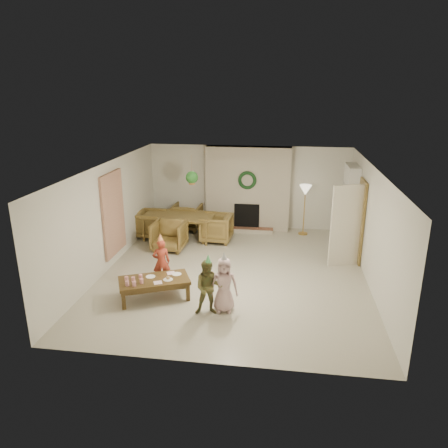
% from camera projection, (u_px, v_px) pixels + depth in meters
% --- Properties ---
extents(floor, '(7.00, 7.00, 0.00)m').
position_uv_depth(floor, '(234.00, 272.00, 10.02)').
color(floor, '#B7B29E').
rests_on(floor, ground).
extents(ceiling, '(7.00, 7.00, 0.00)m').
position_uv_depth(ceiling, '(235.00, 167.00, 9.25)').
color(ceiling, white).
rests_on(ceiling, wall_back).
extents(wall_back, '(7.00, 0.00, 7.00)m').
position_uv_depth(wall_back, '(248.00, 187.00, 12.93)').
color(wall_back, silver).
rests_on(wall_back, floor).
extents(wall_front, '(7.00, 0.00, 7.00)m').
position_uv_depth(wall_front, '(207.00, 292.00, 6.34)').
color(wall_front, silver).
rests_on(wall_front, floor).
extents(wall_left, '(0.00, 7.00, 7.00)m').
position_uv_depth(wall_left, '(108.00, 216.00, 10.04)').
color(wall_left, silver).
rests_on(wall_left, floor).
extents(wall_right, '(0.00, 7.00, 7.00)m').
position_uv_depth(wall_right, '(372.00, 228.00, 9.23)').
color(wall_right, silver).
rests_on(wall_right, floor).
extents(fireplace_mass, '(2.50, 0.40, 2.50)m').
position_uv_depth(fireplace_mass, '(248.00, 189.00, 12.74)').
color(fireplace_mass, '#4E2B14').
rests_on(fireplace_mass, floor).
extents(fireplace_hearth, '(1.60, 0.30, 0.12)m').
position_uv_depth(fireplace_hearth, '(246.00, 230.00, 12.78)').
color(fireplace_hearth, brown).
rests_on(fireplace_hearth, floor).
extents(fireplace_firebox, '(0.75, 0.12, 0.75)m').
position_uv_depth(fireplace_firebox, '(247.00, 216.00, 12.82)').
color(fireplace_firebox, black).
rests_on(fireplace_firebox, floor).
extents(fireplace_wreath, '(0.54, 0.10, 0.54)m').
position_uv_depth(fireplace_wreath, '(247.00, 180.00, 12.43)').
color(fireplace_wreath, '#14371A').
rests_on(fireplace_wreath, fireplace_mass).
extents(floor_lamp_base, '(0.28, 0.28, 0.03)m').
position_uv_depth(floor_lamp_base, '(303.00, 233.00, 12.61)').
color(floor_lamp_base, gold).
rests_on(floor_lamp_base, floor).
extents(floor_lamp_post, '(0.03, 0.03, 1.33)m').
position_uv_depth(floor_lamp_post, '(304.00, 212.00, 12.40)').
color(floor_lamp_post, gold).
rests_on(floor_lamp_post, floor).
extents(floor_lamp_shade, '(0.35, 0.35, 0.30)m').
position_uv_depth(floor_lamp_shade, '(305.00, 190.00, 12.20)').
color(floor_lamp_shade, beige).
rests_on(floor_lamp_shade, floor_lamp_post).
extents(bookshelf_carcass, '(0.30, 1.00, 2.20)m').
position_uv_depth(bookshelf_carcass, '(349.00, 206.00, 11.46)').
color(bookshelf_carcass, white).
rests_on(bookshelf_carcass, floor).
extents(bookshelf_shelf_a, '(0.30, 0.92, 0.03)m').
position_uv_depth(bookshelf_shelf_a, '(347.00, 229.00, 11.66)').
color(bookshelf_shelf_a, white).
rests_on(bookshelf_shelf_a, bookshelf_carcass).
extents(bookshelf_shelf_b, '(0.30, 0.92, 0.03)m').
position_uv_depth(bookshelf_shelf_b, '(348.00, 215.00, 11.54)').
color(bookshelf_shelf_b, white).
rests_on(bookshelf_shelf_b, bookshelf_carcass).
extents(bookshelf_shelf_c, '(0.30, 0.92, 0.03)m').
position_uv_depth(bookshelf_shelf_c, '(349.00, 200.00, 11.42)').
color(bookshelf_shelf_c, white).
rests_on(bookshelf_shelf_c, bookshelf_carcass).
extents(bookshelf_shelf_d, '(0.30, 0.92, 0.03)m').
position_uv_depth(bookshelf_shelf_d, '(351.00, 186.00, 11.29)').
color(bookshelf_shelf_d, white).
rests_on(bookshelf_shelf_d, bookshelf_carcass).
extents(books_row_lower, '(0.20, 0.40, 0.24)m').
position_uv_depth(books_row_lower, '(347.00, 226.00, 11.48)').
color(books_row_lower, maroon).
rests_on(books_row_lower, bookshelf_shelf_a).
extents(books_row_mid, '(0.20, 0.44, 0.24)m').
position_uv_depth(books_row_mid, '(347.00, 209.00, 11.55)').
color(books_row_mid, '#245285').
rests_on(books_row_mid, bookshelf_shelf_b).
extents(books_row_upper, '(0.20, 0.36, 0.22)m').
position_uv_depth(books_row_upper, '(349.00, 197.00, 11.28)').
color(books_row_upper, '#A86C24').
rests_on(books_row_upper, bookshelf_shelf_c).
extents(door_frame, '(0.05, 0.86, 2.04)m').
position_uv_depth(door_frame, '(360.00, 221.00, 10.43)').
color(door_frame, brown).
rests_on(door_frame, floor).
extents(door_leaf, '(0.77, 0.32, 2.00)m').
position_uv_depth(door_leaf, '(346.00, 226.00, 10.13)').
color(door_leaf, beige).
rests_on(door_leaf, floor).
extents(curtain_panel, '(0.06, 1.20, 2.00)m').
position_uv_depth(curtain_panel, '(113.00, 214.00, 10.22)').
color(curtain_panel, '#C7A78D').
rests_on(curtain_panel, wall_left).
extents(dining_table, '(2.04, 1.20, 0.70)m').
position_uv_depth(dining_table, '(179.00, 227.00, 12.13)').
color(dining_table, brown).
rests_on(dining_table, floor).
extents(dining_chair_near, '(0.87, 0.89, 0.77)m').
position_uv_depth(dining_chair_near, '(169.00, 236.00, 11.30)').
color(dining_chair_near, brown).
rests_on(dining_chair_near, floor).
extents(dining_chair_far, '(0.87, 0.89, 0.77)m').
position_uv_depth(dining_chair_far, '(187.00, 217.00, 12.94)').
color(dining_chair_far, brown).
rests_on(dining_chair_far, floor).
extents(dining_chair_left, '(0.89, 0.87, 0.77)m').
position_uv_depth(dining_chair_left, '(149.00, 224.00, 12.28)').
color(dining_chair_left, brown).
rests_on(dining_chair_left, floor).
extents(dining_chair_right, '(0.89, 0.87, 0.77)m').
position_uv_depth(dining_chair_right, '(216.00, 228.00, 11.92)').
color(dining_chair_right, brown).
rests_on(dining_chair_right, floor).
extents(hanging_plant_cord, '(0.01, 0.01, 0.70)m').
position_uv_depth(hanging_plant_cord, '(192.00, 169.00, 10.95)').
color(hanging_plant_cord, tan).
rests_on(hanging_plant_cord, ceiling).
extents(hanging_plant_pot, '(0.16, 0.16, 0.12)m').
position_uv_depth(hanging_plant_pot, '(192.00, 182.00, 11.05)').
color(hanging_plant_pot, '#976330').
rests_on(hanging_plant_pot, hanging_plant_cord).
extents(hanging_plant_foliage, '(0.32, 0.32, 0.32)m').
position_uv_depth(hanging_plant_foliage, '(192.00, 177.00, 11.02)').
color(hanging_plant_foliage, '#1B521B').
rests_on(hanging_plant_foliage, hanging_plant_pot).
extents(coffee_table_top, '(1.57, 1.21, 0.06)m').
position_uv_depth(coffee_table_top, '(154.00, 281.00, 8.67)').
color(coffee_table_top, '#503A1A').
rests_on(coffee_table_top, floor).
extents(coffee_table_apron, '(1.42, 1.07, 0.09)m').
position_uv_depth(coffee_table_apron, '(154.00, 284.00, 8.69)').
color(coffee_table_apron, '#503A1A').
rests_on(coffee_table_apron, floor).
extents(coffee_leg_fl, '(0.10, 0.10, 0.37)m').
position_uv_depth(coffee_leg_fl, '(124.00, 301.00, 8.31)').
color(coffee_leg_fl, '#503A1A').
rests_on(coffee_leg_fl, floor).
extents(coffee_leg_fr, '(0.10, 0.10, 0.37)m').
position_uv_depth(coffee_leg_fr, '(188.00, 292.00, 8.64)').
color(coffee_leg_fr, '#503A1A').
rests_on(coffee_leg_fr, floor).
extents(coffee_leg_bl, '(0.10, 0.10, 0.37)m').
position_uv_depth(coffee_leg_bl, '(122.00, 288.00, 8.83)').
color(coffee_leg_bl, '#503A1A').
rests_on(coffee_leg_bl, floor).
extents(coffee_leg_br, '(0.10, 0.10, 0.37)m').
position_uv_depth(coffee_leg_br, '(183.00, 281.00, 9.16)').
color(coffee_leg_br, '#503A1A').
rests_on(coffee_leg_br, floor).
extents(cup_a, '(0.10, 0.10, 0.10)m').
position_uv_depth(cup_a, '(127.00, 283.00, 8.36)').
color(cup_a, white).
rests_on(cup_a, coffee_table_top).
extents(cup_b, '(0.10, 0.10, 0.10)m').
position_uv_depth(cup_b, '(127.00, 279.00, 8.55)').
color(cup_b, white).
rests_on(cup_b, coffee_table_top).
extents(cup_c, '(0.10, 0.10, 0.10)m').
position_uv_depth(cup_c, '(134.00, 284.00, 8.34)').
color(cup_c, white).
rests_on(cup_c, coffee_table_top).
extents(cup_d, '(0.10, 0.10, 0.10)m').
position_uv_depth(cup_d, '(133.00, 279.00, 8.54)').
color(cup_d, white).
rests_on(cup_d, coffee_table_top).
extents(cup_e, '(0.10, 0.10, 0.10)m').
position_uv_depth(cup_e, '(142.00, 281.00, 8.46)').
color(cup_e, white).
rests_on(cup_e, coffee_table_top).
extents(cup_f, '(0.10, 0.10, 0.10)m').
position_uv_depth(cup_f, '(141.00, 277.00, 8.66)').
color(cup_f, white).
rests_on(cup_f, coffee_table_top).
extents(plate_a, '(0.26, 0.26, 0.01)m').
position_uv_depth(plate_a, '(151.00, 277.00, 8.76)').
color(plate_a, white).
rests_on(plate_a, coffee_table_top).
extents(plate_b, '(0.26, 0.26, 0.01)m').
position_uv_depth(plate_b, '(168.00, 280.00, 8.63)').
color(plate_b, white).
rests_on(plate_b, coffee_table_top).
extents(plate_c, '(0.26, 0.26, 0.01)m').
position_uv_depth(plate_c, '(177.00, 274.00, 8.88)').
color(plate_c, white).
rests_on(plate_c, coffee_table_top).
extents(food_scoop, '(0.10, 0.10, 0.08)m').
position_uv_depth(food_scoop, '(168.00, 278.00, 8.62)').
color(food_scoop, tan).
rests_on(food_scoop, plate_b).
extents(napkin_left, '(0.21, 0.21, 0.01)m').
position_uv_depth(napkin_left, '(158.00, 283.00, 8.49)').
color(napkin_left, '#F3B3CD').
rests_on(napkin_left, coffee_table_top).
extents(napkin_right, '(0.21, 0.21, 0.01)m').
position_uv_depth(napkin_right, '(171.00, 273.00, 8.93)').
color(napkin_right, '#F3B3CD').
rests_on(napkin_right, coffee_table_top).
extents(child_red, '(0.44, 0.37, 1.04)m').
position_uv_depth(child_red, '(161.00, 262.00, 9.26)').
color(child_red, '#A13522').
rests_on(child_red, floor).
extents(party_hat_red, '(0.14, 0.14, 0.20)m').
position_uv_depth(party_hat_red, '(160.00, 238.00, 9.09)').
color(party_hat_red, '#E4C44C').
rests_on(party_hat_red, child_red).
extents(child_plaid, '(0.59, 0.49, 1.09)m').
position_uv_depth(child_plaid, '(209.00, 288.00, 8.04)').
color(child_plaid, brown).
rests_on(child_plaid, floor).
extents(party_hat_plaid, '(0.15, 0.15, 0.18)m').
position_uv_depth(party_hat_plaid, '(208.00, 259.00, 7.86)').
color(party_hat_plaid, '#53C26C').
rests_on(party_hat_plaid, child_plaid).
extents(child_pink, '(0.58, 0.42, 1.09)m').
position_uv_depth(child_pink, '(224.00, 285.00, 8.15)').
color(child_pink, '#CBA2A4').
rests_on(child_pink, floor).
extents(party_hat_pink, '(0.15, 0.15, 0.20)m').
position_uv_depth(party_hat_pink, '(224.00, 256.00, 7.97)').
color(party_hat_pink, silver).
rests_on(party_hat_pink, child_pink).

